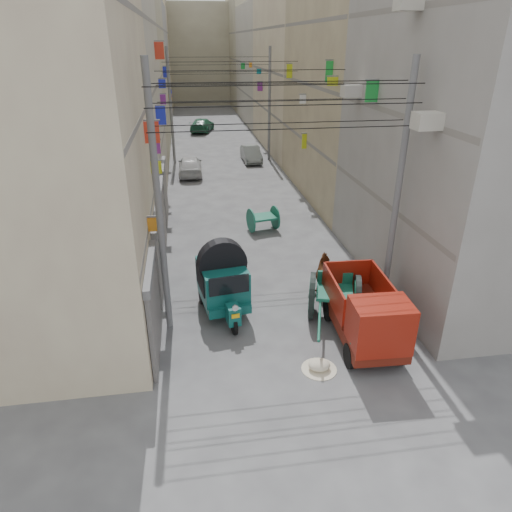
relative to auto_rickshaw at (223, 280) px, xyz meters
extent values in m
plane|color=#48484A|center=(1.80, -6.68, -1.16)|extent=(140.00, 140.00, 0.00)
cube|color=slate|center=(-2.32, 1.32, 2.04)|extent=(0.25, 9.80, 0.18)
cube|color=slate|center=(-2.32, 1.32, 5.04)|extent=(0.25, 9.80, 0.18)
cube|color=slate|center=(-2.32, 1.32, 8.04)|extent=(0.25, 9.80, 0.18)
cube|color=#A9A391|center=(-6.20, 12.32, 4.84)|extent=(8.00, 12.00, 12.00)
cube|color=slate|center=(-2.32, 12.32, 2.04)|extent=(0.25, 11.76, 0.18)
cube|color=slate|center=(-2.32, 12.32, 5.04)|extent=(0.25, 11.76, 0.18)
cube|color=slate|center=(-2.32, 12.32, 8.04)|extent=(0.25, 11.76, 0.18)
cube|color=tan|center=(-6.20, 25.32, 5.84)|extent=(8.00, 14.00, 14.00)
cube|color=slate|center=(-2.32, 25.32, 2.04)|extent=(0.25, 13.72, 0.18)
cube|color=slate|center=(-2.32, 25.32, 5.04)|extent=(0.25, 13.72, 0.18)
cube|color=slate|center=(-2.32, 25.32, 8.04)|extent=(0.25, 13.72, 0.18)
cube|color=gray|center=(-6.20, 39.32, 4.74)|extent=(8.00, 14.00, 11.80)
cube|color=slate|center=(-2.32, 39.32, 2.04)|extent=(0.25, 13.72, 0.18)
cube|color=slate|center=(-2.32, 39.32, 5.04)|extent=(0.25, 13.72, 0.18)
cube|color=slate|center=(-2.32, 39.32, 8.04)|extent=(0.25, 13.72, 0.18)
cube|color=tan|center=(-6.20, 52.32, 5.59)|extent=(8.00, 12.00, 13.50)
cube|color=slate|center=(-2.32, 52.32, 2.04)|extent=(0.25, 11.76, 0.18)
cube|color=slate|center=(-2.32, 52.32, 5.04)|extent=(0.25, 11.76, 0.18)
cube|color=slate|center=(-2.32, 52.32, 8.04)|extent=(0.25, 11.76, 0.18)
cube|color=gray|center=(9.80, 1.32, 5.34)|extent=(8.00, 10.00, 13.00)
cube|color=slate|center=(5.92, 1.32, 2.04)|extent=(0.25, 9.80, 0.18)
cube|color=slate|center=(5.92, 1.32, 5.04)|extent=(0.25, 9.80, 0.18)
cube|color=slate|center=(5.92, 1.32, 8.04)|extent=(0.25, 9.80, 0.18)
cube|color=tan|center=(9.80, 12.32, 4.84)|extent=(8.00, 12.00, 12.00)
cube|color=slate|center=(5.92, 12.32, 2.04)|extent=(0.25, 11.76, 0.18)
cube|color=slate|center=(5.92, 12.32, 5.04)|extent=(0.25, 11.76, 0.18)
cube|color=slate|center=(5.92, 12.32, 8.04)|extent=(0.25, 11.76, 0.18)
cube|color=beige|center=(9.80, 25.32, 5.84)|extent=(8.00, 14.00, 14.00)
cube|color=slate|center=(5.92, 25.32, 2.04)|extent=(0.25, 13.72, 0.18)
cube|color=slate|center=(5.92, 25.32, 5.04)|extent=(0.25, 13.72, 0.18)
cube|color=slate|center=(5.92, 25.32, 8.04)|extent=(0.25, 13.72, 0.18)
cube|color=#A9A391|center=(9.80, 39.32, 4.74)|extent=(8.00, 14.00, 11.80)
cube|color=slate|center=(5.92, 39.32, 2.04)|extent=(0.25, 13.72, 0.18)
cube|color=slate|center=(5.92, 39.32, 5.04)|extent=(0.25, 13.72, 0.18)
cube|color=slate|center=(5.92, 39.32, 8.04)|extent=(0.25, 13.72, 0.18)
cube|color=tan|center=(9.80, 52.32, 5.59)|extent=(8.00, 12.00, 13.50)
cube|color=slate|center=(5.92, 52.32, 2.04)|extent=(0.25, 11.76, 0.18)
cube|color=slate|center=(5.92, 52.32, 5.04)|extent=(0.25, 11.76, 0.18)
cube|color=slate|center=(5.92, 52.32, 8.04)|extent=(0.25, 11.76, 0.18)
cube|color=tan|center=(1.80, 59.32, 5.34)|extent=(22.00, 10.00, 13.00)
cube|color=#505055|center=(-2.12, -1.88, 0.14)|extent=(0.12, 3.00, 2.60)
cube|color=slate|center=(-2.10, -1.88, 1.59)|extent=(0.18, 3.20, 0.25)
cube|color=#505055|center=(-2.12, 1.82, 0.14)|extent=(0.12, 3.00, 2.60)
cube|color=slate|center=(-2.10, 1.82, 1.59)|extent=(0.18, 3.20, 0.25)
cube|color=#505055|center=(-2.12, 5.52, 0.14)|extent=(0.12, 3.00, 2.60)
cube|color=slate|center=(-2.10, 5.52, 1.59)|extent=(0.18, 3.20, 0.25)
cube|color=#505055|center=(-2.12, 9.32, 0.14)|extent=(0.12, 3.00, 2.60)
cube|color=slate|center=(-2.10, 9.32, 1.59)|extent=(0.18, 3.20, 0.25)
cube|color=#0B707C|center=(5.61, 27.60, 4.82)|extent=(0.38, 0.08, 0.41)
cube|color=#1B26C0|center=(-2.07, 34.93, 2.46)|extent=(0.27, 0.08, 0.71)
cube|color=orange|center=(-1.98, -0.25, 2.19)|extent=(0.44, 0.08, 0.42)
cube|color=#1B26C0|center=(-1.97, 9.12, 4.01)|extent=(0.45, 0.08, 0.84)
cube|color=#1A9135|center=(5.59, 38.20, 4.75)|extent=(0.41, 0.08, 0.59)
cube|color=#B3C315|center=(-2.01, 3.09, 3.08)|extent=(0.38, 0.08, 0.44)
cube|color=#7B2484|center=(5.58, 26.86, 3.69)|extent=(0.43, 0.08, 0.72)
cube|color=orange|center=(5.66, 32.94, 5.08)|extent=(0.28, 0.08, 0.44)
cube|color=red|center=(-1.96, 13.33, 6.69)|extent=(0.48, 0.08, 0.84)
cube|color=orange|center=(-2.05, 31.39, 2.50)|extent=(0.31, 0.08, 0.44)
cube|color=silver|center=(5.62, 12.34, 4.25)|extent=(0.35, 0.08, 0.45)
cube|color=#B3C315|center=(5.63, 15.97, 5.48)|extent=(0.34, 0.08, 0.79)
cube|color=#7B2484|center=(-2.06, 5.34, 3.33)|extent=(0.28, 0.08, 0.52)
cube|color=#1B26C0|center=(-2.06, 22.94, 5.10)|extent=(0.28, 0.08, 0.74)
cube|color=#B3C315|center=(5.67, 11.83, 2.06)|extent=(0.26, 0.08, 0.80)
cube|color=#1B26C0|center=(5.63, 2.69, 5.53)|extent=(0.34, 0.08, 0.55)
cube|color=red|center=(-1.96, 1.88, 4.51)|extent=(0.47, 0.08, 0.67)
cube|color=#1B26C0|center=(-2.00, 14.48, 4.97)|extent=(0.40, 0.08, 0.47)
cube|color=#7B2484|center=(-2.04, 14.99, 4.08)|extent=(0.32, 0.08, 0.55)
cube|color=#B3C315|center=(5.56, 7.07, 5.56)|extent=(0.47, 0.08, 0.35)
cube|color=#1A9135|center=(5.64, 7.90, 5.91)|extent=(0.32, 0.08, 0.89)
cube|color=#1A9135|center=(5.58, 2.61, 5.56)|extent=(0.44, 0.08, 0.69)
cube|color=#7B2484|center=(-2.26, -0.68, 1.84)|extent=(0.10, 3.20, 0.80)
cube|color=#1B26C0|center=(-2.26, 8.32, 1.84)|extent=(0.10, 3.20, 0.80)
cube|color=#7B2484|center=(-2.26, 20.32, 1.84)|extent=(0.10, 3.20, 0.80)
cube|color=#0B707C|center=(-2.26, 32.32, 1.84)|extent=(0.10, 3.20, 0.80)
cube|color=#B3C315|center=(5.86, -0.68, 1.84)|extent=(0.10, 3.20, 0.80)
cube|color=#1B26C0|center=(5.86, 8.32, 1.84)|extent=(0.10, 3.20, 0.80)
cube|color=red|center=(5.86, 20.32, 1.84)|extent=(0.10, 3.20, 0.80)
cube|color=#1A9135|center=(5.86, 32.32, 1.84)|extent=(0.10, 3.20, 0.80)
cube|color=#B4AFA1|center=(5.45, -1.68, 5.24)|extent=(0.70, 0.55, 0.45)
cube|color=#B4AFA1|center=(5.45, 4.32, 5.44)|extent=(0.70, 0.55, 0.45)
cube|color=#B4AFA1|center=(5.45, 0.32, 8.14)|extent=(0.70, 0.55, 0.45)
cylinder|color=slate|center=(-1.80, -0.68, 2.84)|extent=(0.20, 0.20, 8.00)
cylinder|color=slate|center=(5.40, -0.68, 2.84)|extent=(0.20, 0.20, 8.00)
cylinder|color=slate|center=(-1.80, 21.32, 2.84)|extent=(0.20, 0.20, 8.00)
cylinder|color=slate|center=(5.40, 21.32, 2.84)|extent=(0.20, 0.20, 8.00)
cylinder|color=black|center=(1.80, -1.18, 5.04)|extent=(7.40, 0.02, 0.02)
cylinder|color=black|center=(1.80, -1.18, 5.64)|extent=(7.40, 0.02, 0.02)
cylinder|color=black|center=(1.80, -1.18, 6.14)|extent=(7.40, 0.02, 0.02)
cylinder|color=black|center=(1.80, -0.18, 5.04)|extent=(7.40, 0.02, 0.02)
cylinder|color=black|center=(1.80, -0.18, 5.64)|extent=(7.40, 0.02, 0.02)
cylinder|color=black|center=(1.80, -0.18, 6.14)|extent=(7.40, 0.02, 0.02)
cylinder|color=black|center=(1.80, 5.32, 5.04)|extent=(7.40, 0.02, 0.02)
cylinder|color=black|center=(1.80, 5.32, 5.64)|extent=(7.40, 0.02, 0.02)
cylinder|color=black|center=(1.80, 5.32, 6.14)|extent=(7.40, 0.02, 0.02)
cylinder|color=black|center=(1.80, 13.32, 5.04)|extent=(7.40, 0.02, 0.02)
cylinder|color=black|center=(1.80, 13.32, 5.64)|extent=(7.40, 0.02, 0.02)
cylinder|color=black|center=(1.80, 13.32, 6.14)|extent=(7.40, 0.02, 0.02)
cylinder|color=black|center=(1.80, 21.32, 5.04)|extent=(7.40, 0.02, 0.02)
cylinder|color=black|center=(1.80, 21.32, 5.64)|extent=(7.40, 0.02, 0.02)
cylinder|color=black|center=(1.80, 21.32, 6.14)|extent=(7.40, 0.02, 0.02)
cylinder|color=black|center=(0.20, -1.42, -0.85)|extent=(0.22, 0.63, 0.62)
cylinder|color=black|center=(-0.70, 0.59, -0.85)|extent=(0.22, 0.63, 0.62)
cylinder|color=black|center=(0.51, 0.76, -0.85)|extent=(0.22, 0.63, 0.62)
cube|color=#0E4F4A|center=(0.00, 0.01, -0.63)|extent=(1.67, 2.29, 0.31)
cube|color=#0E4F4A|center=(0.19, -1.36, -0.50)|extent=(0.46, 0.55, 0.61)
cylinder|color=silver|center=(0.23, -1.62, -0.11)|extent=(0.21, 0.08, 0.20)
cube|color=#F2AE0D|center=(0.23, -1.64, -0.39)|extent=(0.25, 0.07, 0.13)
cube|color=#0E4F4A|center=(-0.01, 0.07, 0.00)|extent=(1.70, 2.07, 1.06)
cube|color=black|center=(0.13, -0.89, 0.28)|extent=(1.27, 0.25, 0.61)
cube|color=black|center=(-0.74, -0.04, 0.11)|extent=(0.23, 1.33, 0.72)
cube|color=black|center=(0.72, 0.17, 0.11)|extent=(0.23, 1.33, 0.72)
cube|color=white|center=(0.13, -0.92, -0.55)|extent=(1.38, 0.25, 0.07)
cylinder|color=black|center=(2.85, -0.78, -0.39)|extent=(0.62, 1.53, 1.55)
cylinder|color=#166149|center=(2.85, -0.78, -0.39)|extent=(0.54, 1.21, 1.21)
cylinder|color=slate|center=(2.85, -0.78, -0.39)|extent=(0.29, 0.26, 0.20)
cylinder|color=black|center=(4.22, -1.20, -0.39)|extent=(0.62, 1.53, 1.55)
cylinder|color=#166149|center=(4.22, -1.20, -0.39)|extent=(0.54, 1.21, 1.21)
cylinder|color=slate|center=(4.22, -1.20, -0.39)|extent=(0.29, 0.26, 0.20)
cylinder|color=slate|center=(3.54, -0.99, -0.39)|extent=(1.45, 0.53, 0.09)
cube|color=#166149|center=(3.54, -0.99, -0.19)|extent=(1.47, 1.51, 0.11)
cube|color=#166149|center=(3.70, -0.46, 0.05)|extent=(1.13, 0.43, 0.39)
cylinder|color=#166149|center=(2.70, -2.18, -0.28)|extent=(0.83, 2.45, 0.08)
cylinder|color=#166149|center=(3.55, -2.44, -0.28)|extent=(0.83, 2.45, 0.08)
cylinder|color=black|center=(3.24, -3.51, -0.80)|extent=(0.23, 0.73, 0.72)
cylinder|color=black|center=(3.34, -1.10, -0.80)|extent=(0.23, 0.73, 0.72)
cylinder|color=black|center=(4.66, -3.57, -0.80)|extent=(0.23, 0.73, 0.72)
cylinder|color=black|center=(4.76, -1.16, -0.80)|extent=(0.23, 0.73, 0.72)
cube|color=#57160C|center=(4.00, -2.33, -0.56)|extent=(1.74, 3.68, 0.38)
cube|color=maroon|center=(3.94, -3.59, 0.20)|extent=(1.64, 1.22, 1.37)
cube|color=black|center=(3.92, -4.11, 0.31)|extent=(1.42, 0.13, 0.60)
cube|color=#57160C|center=(4.03, -1.73, -0.27)|extent=(1.75, 2.48, 0.13)
cube|color=maroon|center=(3.23, -1.70, 0.20)|extent=(0.17, 2.41, 0.93)
cube|color=maroon|center=(4.82, -1.77, 0.20)|extent=(0.17, 2.41, 0.93)
cube|color=maroon|center=(4.08, -0.55, 0.20)|extent=(1.64, 0.14, 0.93)
cylinder|color=#166149|center=(1.91, 6.82, -0.59)|extent=(0.31, 1.15, 1.16)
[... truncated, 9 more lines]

